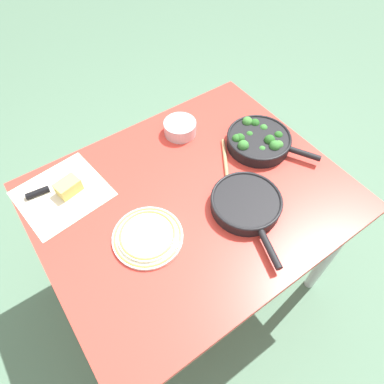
% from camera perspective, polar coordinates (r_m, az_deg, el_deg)
% --- Properties ---
extents(ground_plane, '(14.00, 14.00, 0.00)m').
position_cam_1_polar(ground_plane, '(1.96, 0.00, -13.94)').
color(ground_plane, '#51755B').
extents(dining_table_red, '(1.12, 0.92, 0.77)m').
position_cam_1_polar(dining_table_red, '(1.35, 0.00, -2.76)').
color(dining_table_red, red).
rests_on(dining_table_red, ground_plane).
extents(skillet_broccoli, '(0.27, 0.36, 0.07)m').
position_cam_1_polar(skillet_broccoli, '(1.45, 11.11, 8.51)').
color(skillet_broccoli, black).
rests_on(skillet_broccoli, dining_table_red).
extents(skillet_eggs, '(0.26, 0.39, 0.05)m').
position_cam_1_polar(skillet_eggs, '(1.24, 9.04, -1.91)').
color(skillet_eggs, black).
rests_on(skillet_eggs, dining_table_red).
extents(wooden_spoon, '(0.21, 0.30, 0.02)m').
position_cam_1_polar(wooden_spoon, '(1.32, 5.94, 2.05)').
color(wooden_spoon, tan).
rests_on(wooden_spoon, dining_table_red).
extents(parchment_sheet, '(0.34, 0.32, 0.00)m').
position_cam_1_polar(parchment_sheet, '(1.37, -20.81, -0.24)').
color(parchment_sheet, beige).
rests_on(parchment_sheet, dining_table_red).
extents(grater_knife, '(0.25, 0.05, 0.02)m').
position_cam_1_polar(grater_knife, '(1.39, -22.57, 0.55)').
color(grater_knife, silver).
rests_on(grater_knife, dining_table_red).
extents(cheese_block, '(0.10, 0.08, 0.05)m').
position_cam_1_polar(cheese_block, '(1.35, -19.91, 0.77)').
color(cheese_block, '#E0C15B').
rests_on(cheese_block, dining_table_red).
extents(dinner_plate_stack, '(0.24, 0.24, 0.03)m').
position_cam_1_polar(dinner_plate_stack, '(1.18, -7.42, -7.28)').
color(dinner_plate_stack, silver).
rests_on(dinner_plate_stack, dining_table_red).
extents(prep_bowl_steel, '(0.14, 0.14, 0.06)m').
position_cam_1_polar(prep_bowl_steel, '(1.48, -2.01, 10.64)').
color(prep_bowl_steel, '#B7B7BC').
rests_on(prep_bowl_steel, dining_table_red).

